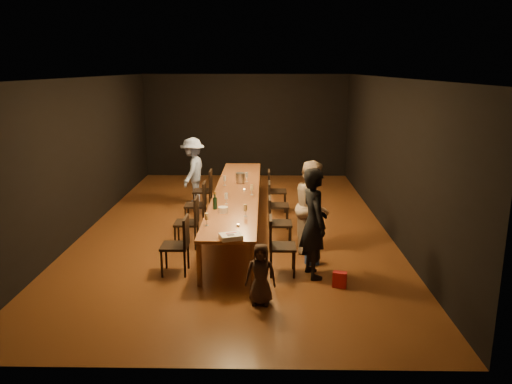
{
  "coord_description": "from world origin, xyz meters",
  "views": [
    {
      "loc": [
        0.57,
        -9.79,
        3.19
      ],
      "look_at": [
        0.41,
        -1.06,
        1.0
      ],
      "focal_mm": 35.0,
      "sensor_mm": 36.0,
      "label": 1
    }
  ],
  "objects_px": {
    "chair_right_1": "(280,223)",
    "ice_bucket": "(240,178)",
    "woman_birthday": "(314,223)",
    "champagne_bottle": "(215,201)",
    "chair_left_0": "(175,245)",
    "man_blue": "(193,171)",
    "table": "(237,193)",
    "child": "(261,274)",
    "chair_right_3": "(277,191)",
    "woman_tan": "(312,206)",
    "birthday_cake": "(231,237)",
    "chair_left_2": "(195,204)",
    "plate_stack": "(223,210)",
    "chair_right_2": "(279,205)",
    "chair_left_1": "(186,222)",
    "chair_right_0": "(282,246)",
    "chair_left_3": "(203,190)"
  },
  "relations": [
    {
      "from": "birthday_cake",
      "to": "chair_right_3",
      "type": "bearing_deg",
      "value": 59.39
    },
    {
      "from": "table",
      "to": "chair_right_3",
      "type": "distance_m",
      "value": 1.49
    },
    {
      "from": "chair_right_0",
      "to": "chair_left_1",
      "type": "relative_size",
      "value": 1.0
    },
    {
      "from": "woman_birthday",
      "to": "chair_left_0",
      "type": "bearing_deg",
      "value": 73.06
    },
    {
      "from": "woman_tan",
      "to": "woman_birthday",
      "type": "bearing_deg",
      "value": -173.04
    },
    {
      "from": "chair_left_0",
      "to": "champagne_bottle",
      "type": "distance_m",
      "value": 1.28
    },
    {
      "from": "man_blue",
      "to": "champagne_bottle",
      "type": "distance_m",
      "value": 3.27
    },
    {
      "from": "child",
      "to": "ice_bucket",
      "type": "distance_m",
      "value": 4.23
    },
    {
      "from": "chair_right_1",
      "to": "champagne_bottle",
      "type": "distance_m",
      "value": 1.25
    },
    {
      "from": "chair_right_0",
      "to": "chair_right_3",
      "type": "relative_size",
      "value": 1.0
    },
    {
      "from": "woman_birthday",
      "to": "chair_right_1",
      "type": "bearing_deg",
      "value": 5.37
    },
    {
      "from": "chair_right_1",
      "to": "ice_bucket",
      "type": "bearing_deg",
      "value": -157.38
    },
    {
      "from": "ice_bucket",
      "to": "man_blue",
      "type": "bearing_deg",
      "value": 137.58
    },
    {
      "from": "table",
      "to": "woman_birthday",
      "type": "height_order",
      "value": "woman_birthday"
    },
    {
      "from": "chair_right_1",
      "to": "man_blue",
      "type": "distance_m",
      "value": 3.65
    },
    {
      "from": "chair_left_1",
      "to": "chair_left_2",
      "type": "xyz_separation_m",
      "value": [
        0.0,
        1.2,
        0.0
      ]
    },
    {
      "from": "birthday_cake",
      "to": "champagne_bottle",
      "type": "relative_size",
      "value": 1.21
    },
    {
      "from": "table",
      "to": "chair_right_2",
      "type": "relative_size",
      "value": 6.45
    },
    {
      "from": "man_blue",
      "to": "woman_birthday",
      "type": "bearing_deg",
      "value": 39.36
    },
    {
      "from": "champagne_bottle",
      "to": "chair_left_0",
      "type": "bearing_deg",
      "value": -116.6
    },
    {
      "from": "table",
      "to": "woman_birthday",
      "type": "distance_m",
      "value": 2.81
    },
    {
      "from": "plate_stack",
      "to": "chair_left_3",
      "type": "bearing_deg",
      "value": 104.35
    },
    {
      "from": "table",
      "to": "champagne_bottle",
      "type": "bearing_deg",
      "value": -103.2
    },
    {
      "from": "chair_left_2",
      "to": "champagne_bottle",
      "type": "height_order",
      "value": "champagne_bottle"
    },
    {
      "from": "table",
      "to": "chair_left_0",
      "type": "relative_size",
      "value": 6.45
    },
    {
      "from": "chair_right_2",
      "to": "birthday_cake",
      "type": "relative_size",
      "value": 2.46
    },
    {
      "from": "birthday_cake",
      "to": "chair_right_1",
      "type": "bearing_deg",
      "value": 45.5
    },
    {
      "from": "birthday_cake",
      "to": "plate_stack",
      "type": "relative_size",
      "value": 2.14
    },
    {
      "from": "child",
      "to": "chair_right_3",
      "type": "bearing_deg",
      "value": 91.28
    },
    {
      "from": "ice_bucket",
      "to": "chair_left_2",
      "type": "bearing_deg",
      "value": -139.75
    },
    {
      "from": "table",
      "to": "ice_bucket",
      "type": "height_order",
      "value": "ice_bucket"
    },
    {
      "from": "champagne_bottle",
      "to": "chair_left_2",
      "type": "bearing_deg",
      "value": 112.23
    },
    {
      "from": "chair_right_2",
      "to": "chair_left_1",
      "type": "relative_size",
      "value": 1.0
    },
    {
      "from": "chair_left_0",
      "to": "chair_left_2",
      "type": "bearing_deg",
      "value": 0.0
    },
    {
      "from": "chair_right_2",
      "to": "child",
      "type": "distance_m",
      "value": 3.45
    },
    {
      "from": "plate_stack",
      "to": "chair_left_1",
      "type": "bearing_deg",
      "value": 154.65
    },
    {
      "from": "chair_right_0",
      "to": "chair_right_3",
      "type": "xyz_separation_m",
      "value": [
        0.0,
        3.6,
        0.0
      ]
    },
    {
      "from": "chair_left_0",
      "to": "plate_stack",
      "type": "height_order",
      "value": "chair_left_0"
    },
    {
      "from": "table",
      "to": "chair_left_1",
      "type": "relative_size",
      "value": 6.45
    },
    {
      "from": "table",
      "to": "plate_stack",
      "type": "bearing_deg",
      "value": -95.65
    },
    {
      "from": "chair_left_1",
      "to": "child",
      "type": "xyz_separation_m",
      "value": [
        1.37,
        -2.23,
        -0.03
      ]
    },
    {
      "from": "chair_right_3",
      "to": "chair_left_2",
      "type": "relative_size",
      "value": 1.0
    },
    {
      "from": "child",
      "to": "ice_bucket",
      "type": "xyz_separation_m",
      "value": [
        -0.48,
        4.19,
        0.42
      ]
    },
    {
      "from": "chair_left_0",
      "to": "woman_birthday",
      "type": "distance_m",
      "value": 2.21
    },
    {
      "from": "champagne_bottle",
      "to": "chair_right_1",
      "type": "bearing_deg",
      "value": 5.99
    },
    {
      "from": "chair_left_1",
      "to": "plate_stack",
      "type": "relative_size",
      "value": 5.26
    },
    {
      "from": "chair_right_2",
      "to": "champagne_bottle",
      "type": "xyz_separation_m",
      "value": [
        -1.16,
        -1.32,
        0.44
      ]
    },
    {
      "from": "chair_left_0",
      "to": "woman_tan",
      "type": "distance_m",
      "value": 2.53
    },
    {
      "from": "chair_left_1",
      "to": "ice_bucket",
      "type": "relative_size",
      "value": 4.25
    },
    {
      "from": "woman_tan",
      "to": "birthday_cake",
      "type": "bearing_deg",
      "value": 150.8
    }
  ]
}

